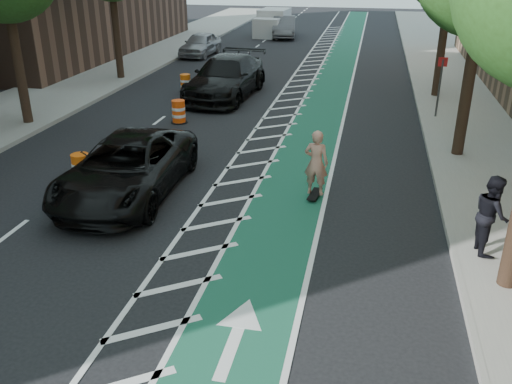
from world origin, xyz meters
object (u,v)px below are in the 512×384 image
(suv_near, at_px, (127,167))
(suv_far, at_px, (226,77))
(barrel_a, at_px, (81,169))
(skateboarder, at_px, (316,163))

(suv_near, distance_m, suv_far, 11.27)
(suv_far, xyz_separation_m, barrel_a, (-1.47, -10.79, -0.49))
(skateboarder, bearing_deg, suv_far, -55.77)
(barrel_a, bearing_deg, skateboarder, 3.06)
(skateboarder, relative_size, suv_near, 0.32)
(suv_near, relative_size, suv_far, 0.91)
(suv_far, distance_m, barrel_a, 10.90)
(skateboarder, xyz_separation_m, suv_far, (-5.27, 10.43, -0.11))
(suv_near, bearing_deg, suv_far, 89.25)
(suv_far, relative_size, barrel_a, 7.12)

